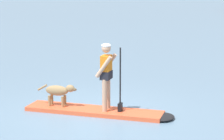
# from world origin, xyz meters

# --- Properties ---
(ground_plane) EXTENTS (400.00, 400.00, 0.00)m
(ground_plane) POSITION_xyz_m (0.00, 0.00, 0.00)
(ground_plane) COLOR slate
(paddleboard) EXTENTS (3.76, 1.31, 0.10)m
(paddleboard) POSITION_xyz_m (0.23, 0.04, 0.05)
(paddleboard) COLOR #E55933
(paddleboard) RESTS_ON ground_plane
(person_paddler) EXTENTS (0.64, 0.53, 1.64)m
(person_paddler) POSITION_xyz_m (0.33, 0.06, 1.04)
(person_paddler) COLOR tan
(person_paddler) RESTS_ON paddleboard
(dog) EXTENTS (1.06, 0.32, 0.56)m
(dog) POSITION_xyz_m (-0.92, -0.16, 0.48)
(dog) COLOR #997A51
(dog) RESTS_ON paddleboard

